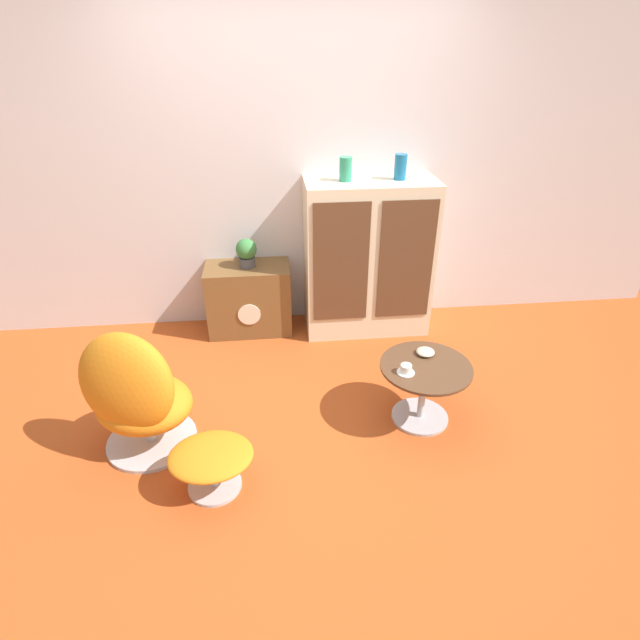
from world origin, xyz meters
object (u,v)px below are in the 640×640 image
vase_inner_left (400,167)px  egg_chair (136,395)px  sideboard (368,258)px  bowl (425,352)px  tv_console (249,299)px  ottoman (211,459)px  teacup (406,370)px  potted_plant (246,252)px  vase_leftmost (346,169)px  coffee_table (424,384)px

vase_inner_left → egg_chair: bearing=-143.8°
sideboard → bowl: size_ratio=10.74×
tv_console → ottoman: tv_console is taller
sideboard → vase_inner_left: size_ratio=6.78×
ottoman → teacup: (1.14, 0.38, 0.23)m
ottoman → potted_plant: potted_plant is taller
sideboard → teacup: size_ratio=11.49×
vase_leftmost → egg_chair: bearing=-136.5°
tv_console → bowl: (1.14, -1.14, 0.15)m
vase_inner_left → potted_plant: (-1.17, 0.04, -0.64)m
vase_inner_left → teacup: 1.57m
tv_console → bowl: 1.62m
ottoman → coffee_table: (1.29, 0.44, 0.07)m
egg_chair → potted_plant: (0.62, 1.35, 0.30)m
tv_console → ottoman: 1.71m
tv_console → egg_chair: bearing=-114.3°
vase_inner_left → potted_plant: size_ratio=0.80×
potted_plant → teacup: potted_plant is taller
sideboard → potted_plant: 0.96m
egg_chair → potted_plant: 1.51m
ottoman → vase_leftmost: 2.21m
tv_console → potted_plant: potted_plant is taller
vase_leftmost → vase_inner_left: bearing=0.0°
sideboard → potted_plant: (-0.96, 0.05, 0.08)m
bowl → vase_leftmost: bearing=108.6°
sideboard → bowl: (0.17, -1.09, -0.19)m
ottoman → vase_leftmost: size_ratio=2.66×
coffee_table → vase_inner_left: size_ratio=3.10×
tv_console → vase_inner_left: 1.57m
sideboard → potted_plant: size_ratio=5.39×
ottoman → vase_leftmost: bearing=60.2°
sideboard → vase_leftmost: bearing=178.9°
egg_chair → vase_inner_left: vase_inner_left is taller
vase_leftmost → potted_plant: 0.99m
tv_console → egg_chair: (-0.61, -1.35, 0.11)m
egg_chair → coffee_table: egg_chair is taller
teacup → ottoman: bearing=-161.7°
vase_leftmost → teacup: size_ratio=1.59×
coffee_table → ottoman: bearing=-161.2°
ottoman → tv_console: bearing=84.0°
vase_inner_left → vase_leftmost: bearing=180.0°
teacup → bowl: teacup is taller
potted_plant → teacup: size_ratio=2.13×
bowl → tv_console: bearing=135.0°
coffee_table → teacup: size_ratio=5.25×
ottoman → bowl: bearing=23.1°
tv_console → vase_leftmost: bearing=-3.1°
vase_leftmost → sideboard: bearing=-1.1°
egg_chair → coffee_table: bearing=2.9°
potted_plant → bowl: size_ratio=1.99×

